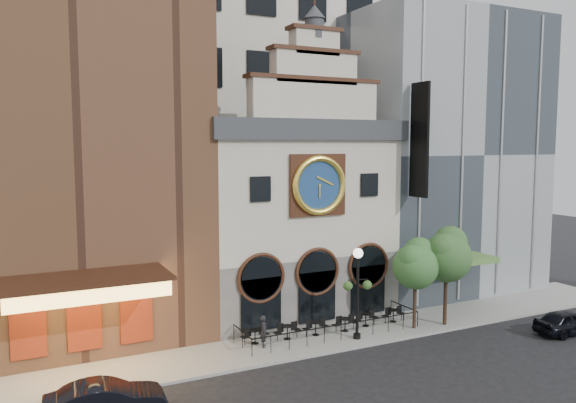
% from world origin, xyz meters
% --- Properties ---
extents(ground, '(120.00, 120.00, 0.00)m').
position_xyz_m(ground, '(0.00, 0.00, 0.00)').
color(ground, black).
rests_on(ground, ground).
extents(sidewalk, '(44.00, 5.00, 0.15)m').
position_xyz_m(sidewalk, '(0.00, 2.50, 0.07)').
color(sidewalk, gray).
rests_on(sidewalk, ground).
extents(clock_building, '(12.60, 8.78, 18.65)m').
position_xyz_m(clock_building, '(0.00, 7.82, 6.69)').
color(clock_building, '#605E5B').
rests_on(clock_building, ground).
extents(theater_building, '(14.00, 15.60, 25.00)m').
position_xyz_m(theater_building, '(-13.00, 9.96, 12.60)').
color(theater_building, brown).
rests_on(theater_building, ground).
extents(retail_building, '(14.00, 14.40, 20.00)m').
position_xyz_m(retail_building, '(12.99, 9.99, 10.14)').
color(retail_building, gray).
rests_on(retail_building, ground).
extents(office_tower, '(20.00, 16.00, 40.00)m').
position_xyz_m(office_tower, '(0.00, 20.00, 20.00)').
color(office_tower, silver).
rests_on(office_tower, ground).
extents(cafe_railing, '(10.60, 2.60, 0.90)m').
position_xyz_m(cafe_railing, '(0.00, 2.50, 0.60)').
color(cafe_railing, black).
rests_on(cafe_railing, sidewalk).
extents(bistro_0, '(1.58, 0.68, 0.90)m').
position_xyz_m(bistro_0, '(-4.43, 2.85, 0.61)').
color(bistro_0, black).
rests_on(bistro_0, sidewalk).
extents(bistro_1, '(1.58, 0.68, 0.90)m').
position_xyz_m(bistro_1, '(-2.57, 2.69, 0.61)').
color(bistro_1, black).
rests_on(bistro_1, sidewalk).
extents(bistro_2, '(1.58, 0.68, 0.90)m').
position_xyz_m(bistro_2, '(-0.84, 2.56, 0.61)').
color(bistro_2, black).
rests_on(bistro_2, sidewalk).
extents(bistro_3, '(1.58, 0.68, 0.90)m').
position_xyz_m(bistro_3, '(1.02, 2.41, 0.61)').
color(bistro_3, black).
rests_on(bistro_3, sidewalk).
extents(bistro_4, '(1.58, 0.68, 0.90)m').
position_xyz_m(bistro_4, '(2.60, 2.65, 0.61)').
color(bistro_4, black).
rests_on(bistro_4, sidewalk).
extents(bistro_5, '(1.58, 0.68, 0.90)m').
position_xyz_m(bistro_5, '(4.56, 2.56, 0.61)').
color(bistro_5, black).
rests_on(bistro_5, sidewalk).
extents(car_right, '(4.30, 2.06, 1.42)m').
position_xyz_m(car_right, '(12.55, -3.31, 0.71)').
color(car_right, black).
rests_on(car_right, ground).
extents(car_left, '(4.80, 1.96, 1.55)m').
position_xyz_m(car_left, '(-12.92, -2.07, 0.77)').
color(car_left, black).
rests_on(car_left, ground).
extents(pedestrian, '(0.62, 0.73, 1.71)m').
position_xyz_m(pedestrian, '(-4.20, 2.19, 1.00)').
color(pedestrian, black).
rests_on(pedestrian, sidewalk).
extents(lamppost, '(1.59, 0.81, 5.09)m').
position_xyz_m(lamppost, '(0.96, 1.07, 3.30)').
color(lamppost, black).
rests_on(lamppost, sidewalk).
extents(tree_left, '(3.05, 2.94, 5.88)m').
position_xyz_m(tree_left, '(7.08, 0.85, 4.46)').
color(tree_left, '#382619').
rests_on(tree_left, sidewalk).
extents(tree_right, '(2.76, 2.66, 5.31)m').
position_xyz_m(tree_right, '(5.00, 1.12, 4.05)').
color(tree_right, '#382619').
rests_on(tree_right, sidewalk).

